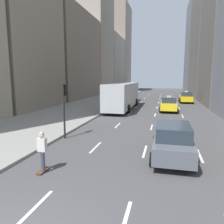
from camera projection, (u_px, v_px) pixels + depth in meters
The scene contains 10 objects.
sidewalk_left at pixel (91, 104), 32.27m from camera, with size 8.00×66.00×0.15m, color gray.
lane_markings at pixel (156, 111), 26.20m from camera, with size 5.72×56.00×0.01m.
building_row_left at pixel (87, 30), 48.77m from camera, with size 6.00×89.99×35.78m.
building_row_right at pixel (223, 13), 34.68m from camera, with size 6.00×71.52×37.03m.
taxi_lead at pixel (186, 97), 34.62m from camera, with size 2.02×4.40×1.87m.
taxi_second at pixel (169, 104), 25.68m from camera, with size 2.02×4.40×1.87m.
sedan_black_near at pixel (173, 140), 10.80m from camera, with size 2.02×4.73×1.72m.
city_bus at pixel (123, 95), 27.43m from camera, with size 2.80×11.61×3.25m.
skateboarder at pixel (42, 150), 9.12m from camera, with size 0.36×0.80×1.75m.
traffic_light_pole at pixel (64, 102), 14.07m from camera, with size 0.24×0.42×3.60m.
Camera 1 is at (3.55, -3.42, 3.95)m, focal length 35.00 mm.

